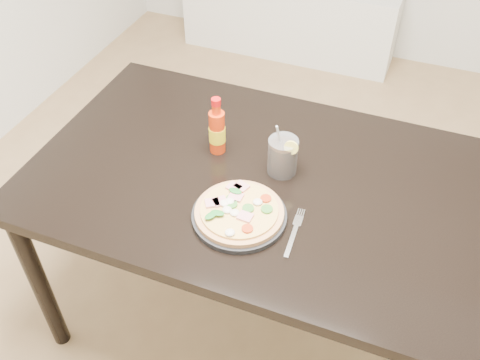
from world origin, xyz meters
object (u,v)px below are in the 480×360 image
(dining_table, at_px, (253,193))
(cola_cup, at_px, (283,157))
(plate, at_px, (239,216))
(hot_sauce_bottle, at_px, (217,131))
(fork, at_px, (295,231))
(pizza, at_px, (239,211))
(media_console, at_px, (289,17))

(dining_table, xyz_separation_m, cola_cup, (0.08, 0.05, 0.14))
(plate, bearing_deg, hot_sauce_bottle, 124.58)
(plate, bearing_deg, dining_table, 97.50)
(plate, relative_size, fork, 1.45)
(pizza, height_order, cola_cup, cola_cup)
(cola_cup, relative_size, media_console, 0.13)
(pizza, relative_size, media_console, 0.18)
(plate, bearing_deg, fork, 2.67)
(plate, distance_m, pizza, 0.02)
(pizza, height_order, hot_sauce_bottle, hot_sauce_bottle)
(hot_sauce_bottle, bearing_deg, fork, -36.12)
(dining_table, bearing_deg, hot_sauce_bottle, 156.23)
(hot_sauce_bottle, relative_size, media_console, 0.14)
(plate, height_order, hot_sauce_bottle, hot_sauce_bottle)
(dining_table, relative_size, plate, 5.11)
(media_console, bearing_deg, pizza, -76.88)
(dining_table, distance_m, pizza, 0.22)
(plate, bearing_deg, pizza, 148.71)
(cola_cup, bearing_deg, dining_table, -147.53)
(cola_cup, relative_size, fork, 0.97)
(cola_cup, bearing_deg, hot_sauce_bottle, 175.22)
(hot_sauce_bottle, bearing_deg, cola_cup, -4.78)
(cola_cup, xyz_separation_m, media_console, (-0.58, 2.01, -0.56))
(dining_table, height_order, fork, fork)
(pizza, height_order, fork, pizza)
(cola_cup, height_order, fork, cola_cup)
(pizza, bearing_deg, hot_sauce_bottle, 124.39)
(hot_sauce_bottle, bearing_deg, media_console, 99.95)
(cola_cup, bearing_deg, fork, -63.64)
(pizza, height_order, media_console, pizza)
(pizza, xyz_separation_m, cola_cup, (0.05, 0.24, 0.03))
(fork, bearing_deg, cola_cup, 112.98)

